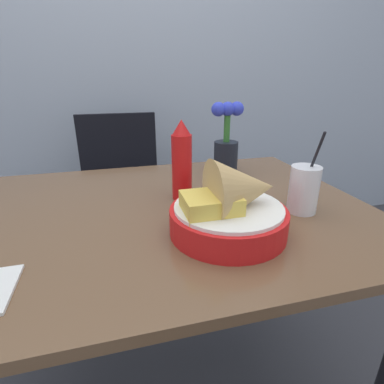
% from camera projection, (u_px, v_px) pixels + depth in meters
% --- Properties ---
extents(wall_window, '(7.00, 0.06, 2.60)m').
position_uv_depth(wall_window, '(126.00, 31.00, 1.68)').
color(wall_window, '#9EA8B7').
rests_on(wall_window, ground_plane).
extents(dining_table, '(1.10, 0.83, 0.73)m').
position_uv_depth(dining_table, '(170.00, 239.00, 0.86)').
color(dining_table, brown).
rests_on(dining_table, ground_plane).
extents(chair_far_window, '(0.40, 0.40, 0.89)m').
position_uv_depth(chair_far_window, '(122.00, 186.00, 1.58)').
color(chair_far_window, black).
rests_on(chair_far_window, ground_plane).
extents(food_basket, '(0.27, 0.27, 0.18)m').
position_uv_depth(food_basket, '(233.00, 207.00, 0.67)').
color(food_basket, red).
rests_on(food_basket, dining_table).
extents(ketchup_bottle, '(0.06, 0.06, 0.23)m').
position_uv_depth(ketchup_bottle, '(182.00, 162.00, 0.85)').
color(ketchup_bottle, red).
rests_on(ketchup_bottle, dining_table).
extents(drink_cup, '(0.08, 0.08, 0.22)m').
position_uv_depth(drink_cup, '(303.00, 191.00, 0.78)').
color(drink_cup, silver).
rests_on(drink_cup, dining_table).
extents(flower_vase, '(0.12, 0.09, 0.25)m').
position_uv_depth(flower_vase, '(226.00, 144.00, 1.07)').
color(flower_vase, black).
rests_on(flower_vase, dining_table).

